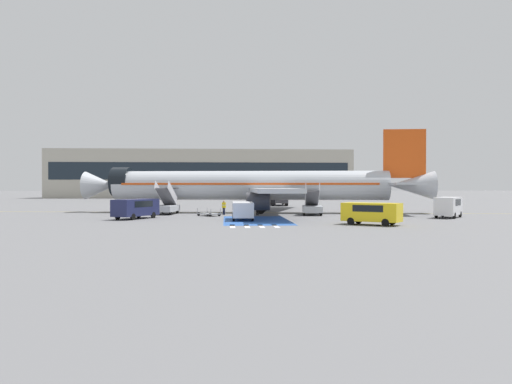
# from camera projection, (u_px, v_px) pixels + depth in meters

# --- Properties ---
(ground_plane) EXTENTS (600.00, 600.00, 0.00)m
(ground_plane) POSITION_uv_depth(u_px,v_px,m) (254.00, 213.00, 61.57)
(ground_plane) COLOR slate
(apron_leadline_yellow) EXTENTS (77.59, 11.27, 0.01)m
(apron_leadline_yellow) POSITION_uv_depth(u_px,v_px,m) (249.00, 213.00, 62.52)
(apron_leadline_yellow) COLOR gold
(apron_leadline_yellow) RESTS_ON ground_plane
(apron_stand_patch_blue) EXTENTS (6.32, 13.13, 0.01)m
(apron_stand_patch_blue) POSITION_uv_depth(u_px,v_px,m) (256.00, 220.00, 48.42)
(apron_stand_patch_blue) COLOR #2856A8
(apron_stand_patch_blue) RESTS_ON ground_plane
(apron_walkway_bar_0) EXTENTS (0.44, 3.60, 0.01)m
(apron_walkway_bar_0) POSITION_uv_depth(u_px,v_px,m) (232.00, 226.00, 41.24)
(apron_walkway_bar_0) COLOR silver
(apron_walkway_bar_0) RESTS_ON ground_plane
(apron_walkway_bar_1) EXTENTS (0.44, 3.60, 0.01)m
(apron_walkway_bar_1) POSITION_uv_depth(u_px,v_px,m) (247.00, 226.00, 41.31)
(apron_walkway_bar_1) COLOR silver
(apron_walkway_bar_1) RESTS_ON ground_plane
(apron_walkway_bar_2) EXTENTS (0.44, 3.60, 0.01)m
(apron_walkway_bar_2) POSITION_uv_depth(u_px,v_px,m) (261.00, 226.00, 41.39)
(apron_walkway_bar_2) COLOR silver
(apron_walkway_bar_2) RESTS_ON ground_plane
(apron_walkway_bar_3) EXTENTS (0.44, 3.60, 0.01)m
(apron_walkway_bar_3) POSITION_uv_depth(u_px,v_px,m) (276.00, 226.00, 41.46)
(apron_walkway_bar_3) COLOR silver
(apron_walkway_bar_3) RESTS_ON ground_plane
(airliner) EXTENTS (43.84, 35.70, 10.28)m
(airliner) POSITION_uv_depth(u_px,v_px,m) (255.00, 186.00, 62.43)
(airliner) COLOR #B7BCC4
(airliner) RESTS_ON ground_plane
(boarding_stairs_forward) EXTENTS (2.86, 5.45, 3.96)m
(boarding_stairs_forward) POSITION_uv_depth(u_px,v_px,m) (166.00, 206.00, 58.92)
(boarding_stairs_forward) COLOR #ADB2BA
(boarding_stairs_forward) RESTS_ON ground_plane
(boarding_stairs_aft) EXTENTS (2.86, 5.45, 3.68)m
(boarding_stairs_aft) POSITION_uv_depth(u_px,v_px,m) (312.00, 207.00, 57.54)
(boarding_stairs_aft) COLOR #ADB2BA
(boarding_stairs_aft) RESTS_ON ground_plane
(fuel_tanker) EXTENTS (2.66, 8.59, 3.63)m
(fuel_tanker) POSITION_uv_depth(u_px,v_px,m) (278.00, 195.00, 86.02)
(fuel_tanker) COLOR #38383D
(fuel_tanker) RESTS_ON ground_plane
(service_van_0) EXTENTS (5.08, 4.44, 1.89)m
(service_van_0) POSITION_uv_depth(u_px,v_px,m) (372.00, 212.00, 42.66)
(service_van_0) COLOR yellow
(service_van_0) RESTS_ON ground_plane
(service_van_1) EXTENTS (4.27, 5.77, 2.00)m
(service_van_1) POSITION_uv_depth(u_px,v_px,m) (136.00, 207.00, 50.69)
(service_van_1) COLOR #1E234C
(service_van_1) RESTS_ON ground_plane
(service_van_2) EXTENTS (2.05, 5.44, 1.75)m
(service_van_2) POSITION_uv_depth(u_px,v_px,m) (243.00, 209.00, 49.10)
(service_van_2) COLOR silver
(service_van_2) RESTS_ON ground_plane
(service_van_3) EXTENTS (4.33, 4.87, 2.16)m
(service_van_3) POSITION_uv_depth(u_px,v_px,m) (448.00, 205.00, 52.42)
(service_van_3) COLOR silver
(service_van_3) RESTS_ON ground_plane
(baggage_cart) EXTENTS (2.83, 2.95, 0.87)m
(baggage_cart) POSITION_uv_depth(u_px,v_px,m) (209.00, 214.00, 55.54)
(baggage_cart) COLOR gray
(baggage_cart) RESTS_ON ground_plane
(ground_crew_0) EXTENTS (0.48, 0.36, 1.66)m
(ground_crew_0) POSITION_uv_depth(u_px,v_px,m) (257.00, 207.00, 56.76)
(ground_crew_0) COLOR black
(ground_crew_0) RESTS_ON ground_plane
(ground_crew_1) EXTENTS (0.49, 0.42, 1.66)m
(ground_crew_1) POSITION_uv_depth(u_px,v_px,m) (224.00, 207.00, 57.85)
(ground_crew_1) COLOR #191E38
(ground_crew_1) RESTS_ON ground_plane
(terminal_building) EXTENTS (85.78, 12.10, 13.66)m
(terminal_building) POSITION_uv_depth(u_px,v_px,m) (202.00, 174.00, 143.63)
(terminal_building) COLOR #B2AD9E
(terminal_building) RESTS_ON ground_plane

